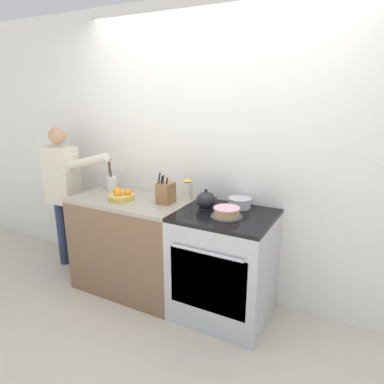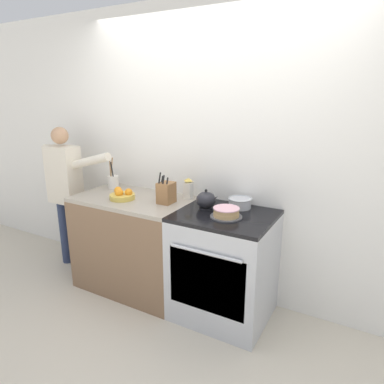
{
  "view_description": "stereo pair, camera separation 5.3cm",
  "coord_description": "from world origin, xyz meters",
  "px_view_note": "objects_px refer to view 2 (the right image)",
  "views": [
    {
      "loc": [
        1.24,
        -2.05,
        1.82
      ],
      "look_at": [
        -0.01,
        0.29,
        1.06
      ],
      "focal_mm": 32.0,
      "sensor_mm": 36.0,
      "label": 1
    },
    {
      "loc": [
        1.29,
        -2.03,
        1.82
      ],
      "look_at": [
        -0.01,
        0.29,
        1.06
      ],
      "focal_mm": 32.0,
      "sensor_mm": 36.0,
      "label": 2
    }
  ],
  "objects_px": {
    "knife_block": "(166,193)",
    "utensil_crock": "(113,181)",
    "tea_kettle": "(206,200)",
    "layer_cake": "(226,213)",
    "mixing_bowl": "(240,203)",
    "fruit_bowl": "(122,195)",
    "milk_carton": "(188,189)",
    "stove_range": "(224,266)",
    "person_baker": "(66,186)"
  },
  "relations": [
    {
      "from": "knife_block",
      "to": "utensil_crock",
      "type": "distance_m",
      "value": 0.74
    },
    {
      "from": "tea_kettle",
      "to": "utensil_crock",
      "type": "height_order",
      "value": "utensil_crock"
    },
    {
      "from": "layer_cake",
      "to": "mixing_bowl",
      "type": "relative_size",
      "value": 1.26
    },
    {
      "from": "mixing_bowl",
      "to": "utensil_crock",
      "type": "bearing_deg",
      "value": -178.11
    },
    {
      "from": "fruit_bowl",
      "to": "milk_carton",
      "type": "xyz_separation_m",
      "value": [
        0.52,
        0.3,
        0.06
      ]
    },
    {
      "from": "stove_range",
      "to": "tea_kettle",
      "type": "height_order",
      "value": "tea_kettle"
    },
    {
      "from": "mixing_bowl",
      "to": "milk_carton",
      "type": "distance_m",
      "value": 0.5
    },
    {
      "from": "fruit_bowl",
      "to": "milk_carton",
      "type": "relative_size",
      "value": 1.17
    },
    {
      "from": "milk_carton",
      "to": "person_baker",
      "type": "height_order",
      "value": "person_baker"
    },
    {
      "from": "stove_range",
      "to": "layer_cake",
      "type": "height_order",
      "value": "layer_cake"
    },
    {
      "from": "stove_range",
      "to": "person_baker",
      "type": "height_order",
      "value": "person_baker"
    },
    {
      "from": "stove_range",
      "to": "mixing_bowl",
      "type": "distance_m",
      "value": 0.54
    },
    {
      "from": "tea_kettle",
      "to": "fruit_bowl",
      "type": "height_order",
      "value": "tea_kettle"
    },
    {
      "from": "knife_block",
      "to": "stove_range",
      "type": "bearing_deg",
      "value": -1.69
    },
    {
      "from": "person_baker",
      "to": "fruit_bowl",
      "type": "bearing_deg",
      "value": -0.99
    },
    {
      "from": "stove_range",
      "to": "milk_carton",
      "type": "relative_size",
      "value": 4.68
    },
    {
      "from": "mixing_bowl",
      "to": "fruit_bowl",
      "type": "height_order",
      "value": "fruit_bowl"
    },
    {
      "from": "stove_range",
      "to": "layer_cake",
      "type": "xyz_separation_m",
      "value": [
        0.04,
        -0.06,
        0.49
      ]
    },
    {
      "from": "mixing_bowl",
      "to": "fruit_bowl",
      "type": "xyz_separation_m",
      "value": [
        -1.02,
        -0.28,
        -0.01
      ]
    },
    {
      "from": "layer_cake",
      "to": "fruit_bowl",
      "type": "xyz_separation_m",
      "value": [
        -1.01,
        -0.02,
        0.0
      ]
    },
    {
      "from": "tea_kettle",
      "to": "fruit_bowl",
      "type": "bearing_deg",
      "value": -169.58
    },
    {
      "from": "knife_block",
      "to": "utensil_crock",
      "type": "bearing_deg",
      "value": 168.99
    },
    {
      "from": "utensil_crock",
      "to": "milk_carton",
      "type": "relative_size",
      "value": 1.59
    },
    {
      "from": "knife_block",
      "to": "layer_cake",
      "type": "bearing_deg",
      "value": -7.28
    },
    {
      "from": "layer_cake",
      "to": "mixing_bowl",
      "type": "xyz_separation_m",
      "value": [
        0.01,
        0.26,
        0.01
      ]
    },
    {
      "from": "utensil_crock",
      "to": "fruit_bowl",
      "type": "bearing_deg",
      "value": -37.11
    },
    {
      "from": "stove_range",
      "to": "utensil_crock",
      "type": "distance_m",
      "value": 1.41
    },
    {
      "from": "mixing_bowl",
      "to": "utensil_crock",
      "type": "height_order",
      "value": "utensil_crock"
    },
    {
      "from": "utensil_crock",
      "to": "fruit_bowl",
      "type": "distance_m",
      "value": 0.4
    },
    {
      "from": "fruit_bowl",
      "to": "stove_range",
      "type": "bearing_deg",
      "value": 4.77
    },
    {
      "from": "stove_range",
      "to": "utensil_crock",
      "type": "bearing_deg",
      "value": 173.01
    },
    {
      "from": "mixing_bowl",
      "to": "person_baker",
      "type": "xyz_separation_m",
      "value": [
        -1.87,
        -0.19,
        -0.06
      ]
    },
    {
      "from": "tea_kettle",
      "to": "knife_block",
      "type": "bearing_deg",
      "value": -173.03
    },
    {
      "from": "utensil_crock",
      "to": "fruit_bowl",
      "type": "relative_size",
      "value": 1.35
    },
    {
      "from": "stove_range",
      "to": "utensil_crock",
      "type": "relative_size",
      "value": 2.95
    },
    {
      "from": "tea_kettle",
      "to": "person_baker",
      "type": "height_order",
      "value": "person_baker"
    },
    {
      "from": "person_baker",
      "to": "stove_range",
      "type": "bearing_deg",
      "value": 4.96
    },
    {
      "from": "layer_cake",
      "to": "tea_kettle",
      "type": "distance_m",
      "value": 0.27
    },
    {
      "from": "tea_kettle",
      "to": "stove_range",
      "type": "bearing_deg",
      "value": -17.13
    },
    {
      "from": "milk_carton",
      "to": "person_baker",
      "type": "bearing_deg",
      "value": -171.5
    },
    {
      "from": "fruit_bowl",
      "to": "person_baker",
      "type": "relative_size",
      "value": 0.15
    },
    {
      "from": "tea_kettle",
      "to": "person_baker",
      "type": "xyz_separation_m",
      "value": [
        -1.62,
        -0.05,
        -0.08
      ]
    },
    {
      "from": "person_baker",
      "to": "knife_block",
      "type": "bearing_deg",
      "value": 5.55
    },
    {
      "from": "fruit_bowl",
      "to": "layer_cake",
      "type": "bearing_deg",
      "value": 1.21
    },
    {
      "from": "fruit_bowl",
      "to": "milk_carton",
      "type": "height_order",
      "value": "milk_carton"
    },
    {
      "from": "utensil_crock",
      "to": "person_baker",
      "type": "bearing_deg",
      "value": -164.49
    },
    {
      "from": "knife_block",
      "to": "utensil_crock",
      "type": "relative_size",
      "value": 0.9
    },
    {
      "from": "stove_range",
      "to": "fruit_bowl",
      "type": "xyz_separation_m",
      "value": [
        -0.98,
        -0.08,
        0.49
      ]
    },
    {
      "from": "milk_carton",
      "to": "fruit_bowl",
      "type": "bearing_deg",
      "value": -150.2
    },
    {
      "from": "tea_kettle",
      "to": "knife_block",
      "type": "xyz_separation_m",
      "value": [
        -0.37,
        -0.04,
        0.02
      ]
    }
  ]
}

